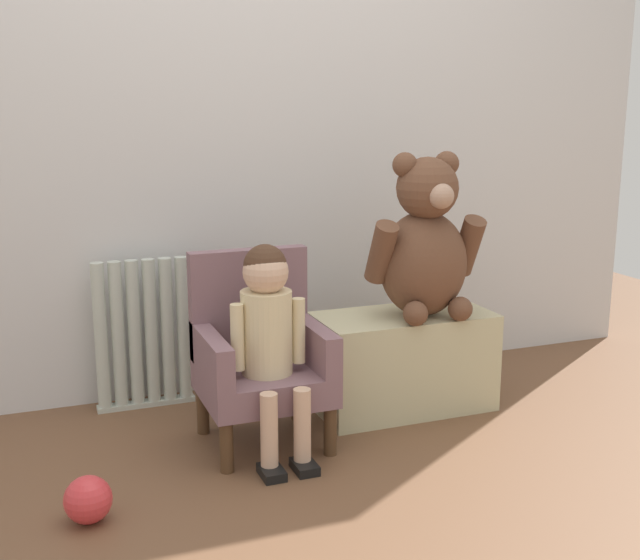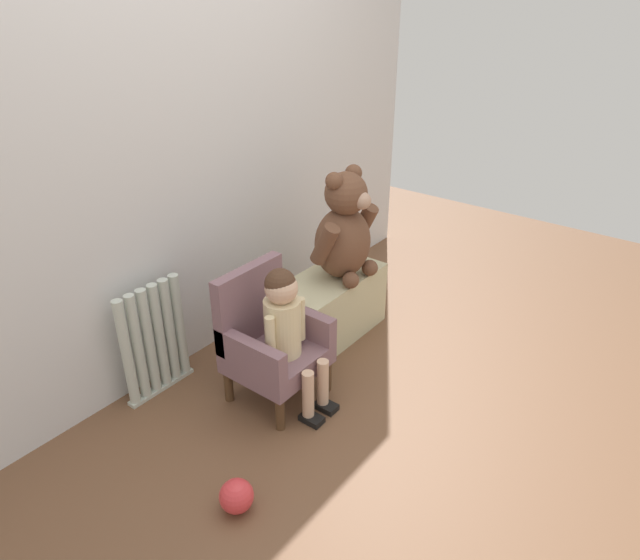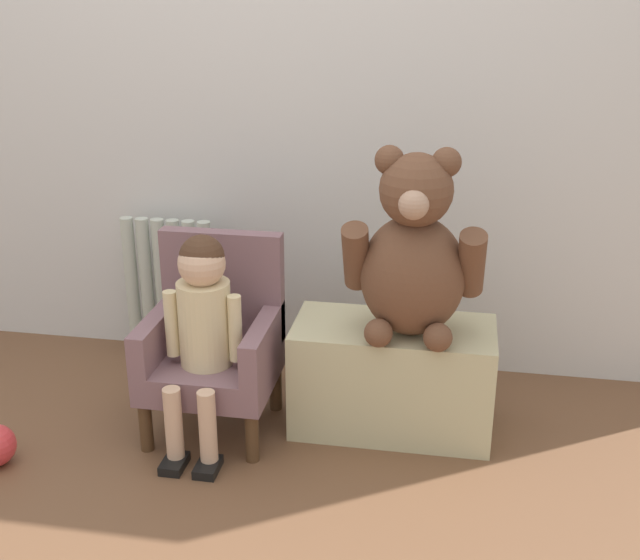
{
  "view_description": "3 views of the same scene",
  "coord_description": "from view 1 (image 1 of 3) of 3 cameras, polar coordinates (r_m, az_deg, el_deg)",
  "views": [
    {
      "loc": [
        -0.83,
        -1.98,
        1.16
      ],
      "look_at": [
        0.14,
        0.54,
        0.55
      ],
      "focal_mm": 45.0,
      "sensor_mm": 36.0,
      "label": 1
    },
    {
      "loc": [
        -1.72,
        -1.03,
        1.82
      ],
      "look_at": [
        0.28,
        0.51,
        0.48
      ],
      "focal_mm": 32.0,
      "sensor_mm": 36.0,
      "label": 2
    },
    {
      "loc": [
        0.69,
        -1.78,
        1.46
      ],
      "look_at": [
        0.27,
        0.59,
        0.53
      ],
      "focal_mm": 45.0,
      "sensor_mm": 36.0,
      "label": 3
    }
  ],
  "objects": [
    {
      "name": "large_teddy_bear",
      "position": [
        2.95,
        7.46,
        2.46
      ],
      "size": [
        0.44,
        0.31,
        0.61
      ],
      "color": "brown",
      "rests_on": "low_bench"
    },
    {
      "name": "back_wall",
      "position": [
        3.2,
        -6.26,
        13.38
      ],
      "size": [
        3.8,
        0.05,
        2.4
      ],
      "primitive_type": "cube",
      "color": "silver",
      "rests_on": "ground_plane"
    },
    {
      "name": "child_armchair",
      "position": [
        2.76,
        -4.33,
        -5.31
      ],
      "size": [
        0.42,
        0.39,
        0.65
      ],
      "color": "#7B5963",
      "rests_on": "ground_plane"
    },
    {
      "name": "ground_plane",
      "position": [
        2.44,
        1.52,
        -15.68
      ],
      "size": [
        6.0,
        6.0,
        0.0
      ],
      "primitive_type": "plane",
      "color": "brown"
    },
    {
      "name": "toy_ball",
      "position": [
        2.41,
        -16.17,
        -14.77
      ],
      "size": [
        0.13,
        0.13,
        0.13
      ],
      "primitive_type": "sphere",
      "color": "#D5363C",
      "rests_on": "ground_plane"
    },
    {
      "name": "radiator",
      "position": [
        3.12,
        -12.46,
        -3.82
      ],
      "size": [
        0.37,
        0.05,
        0.58
      ],
      "color": "beige",
      "rests_on": "ground_plane"
    },
    {
      "name": "low_bench",
      "position": [
        3.08,
        5.93,
        -5.78
      ],
      "size": [
        0.66,
        0.33,
        0.37
      ],
      "primitive_type": "cube",
      "color": "#C2BB91",
      "rests_on": "ground_plane"
    },
    {
      "name": "child_figure",
      "position": [
        2.62,
        -3.69,
        -2.93
      ],
      "size": [
        0.25,
        0.35,
        0.7
      ],
      "color": "beige",
      "rests_on": "ground_plane"
    }
  ]
}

